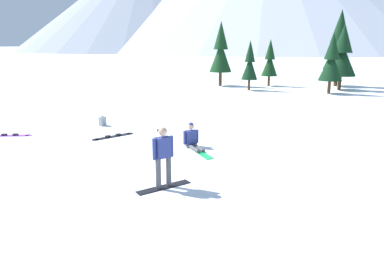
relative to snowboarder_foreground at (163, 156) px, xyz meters
name	(u,v)px	position (x,y,z in m)	size (l,w,h in m)	color
ground_plane	(98,157)	(-3.43, 1.44, -0.91)	(800.00, 800.00, 0.00)	white
snowboarder_foreground	(163,156)	(0.00, 0.00, 0.00)	(1.09, 1.49, 1.72)	black
snowboarder_midground	(193,140)	(-0.80, 3.76, -0.57)	(1.56, 1.46, 0.97)	#4C4C51
loose_snowboard_near_left	(113,136)	(-4.58, 3.88, -0.89)	(1.11, 1.83, 0.09)	black
loose_snowboard_far_spare	(10,135)	(-8.74, 2.17, -0.88)	(1.75, 1.07, 0.09)	#993FD8
backpack_grey	(102,121)	(-6.32, 5.37, -0.69)	(0.29, 0.34, 0.47)	gray
pine_tree_young	(339,45)	(3.22, 27.49, 2.85)	(2.55, 2.55, 6.89)	#472D19
pine_tree_twin	(332,61)	(2.97, 21.79, 1.65)	(1.82, 1.82, 4.70)	#472D19
pine_tree_tall	(250,63)	(-3.37, 21.21, 1.36)	(1.35, 1.35, 4.17)	#472D19
pine_tree_slender	(342,54)	(3.64, 24.63, 2.09)	(2.41, 2.41, 5.49)	#472D19
pine_tree_leaning	(221,51)	(-6.71, 23.28, 2.30)	(2.06, 2.06, 5.89)	#472D19
pine_tree_short	(270,61)	(-2.50, 25.00, 1.43)	(1.48, 1.48, 4.30)	#472D19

